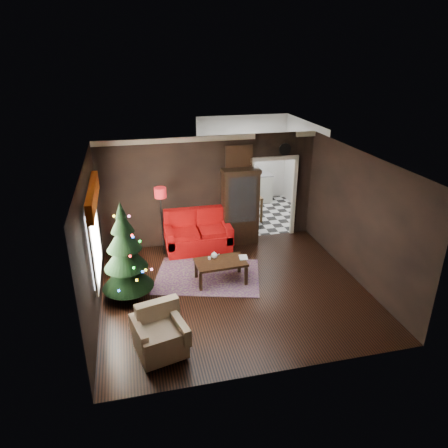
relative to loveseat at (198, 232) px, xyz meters
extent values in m
plane|color=black|center=(0.40, -2.05, -0.50)|extent=(5.50, 5.50, 0.00)
plane|color=white|center=(0.40, -2.05, 2.30)|extent=(5.50, 5.50, 0.00)
plane|color=black|center=(0.40, 0.45, 0.90)|extent=(5.50, 0.00, 5.50)
plane|color=black|center=(0.40, -4.55, 0.90)|extent=(5.50, 0.00, 5.50)
plane|color=black|center=(-2.35, -2.05, 0.90)|extent=(0.00, 5.50, 5.50)
plane|color=black|center=(3.15, -2.05, 0.90)|extent=(0.00, 5.50, 5.50)
cube|color=white|center=(-2.31, -1.85, 0.95)|extent=(0.05, 1.60, 1.40)
cube|color=#792D05|center=(-2.23, -1.85, 1.77)|extent=(0.12, 2.10, 0.35)
plane|color=white|center=(2.10, 1.95, -0.50)|extent=(3.00, 3.00, 0.00)
cube|color=white|center=(2.10, 3.40, 1.20)|extent=(0.70, 0.06, 0.70)
cube|color=#4F3E47|center=(-0.03, -1.37, -0.49)|extent=(2.66, 2.24, 0.01)
cylinder|color=white|center=(-0.01, -1.50, 0.03)|extent=(0.07, 0.07, 0.05)
cylinder|color=white|center=(0.10, -1.41, 0.03)|extent=(0.08, 0.08, 0.05)
imported|color=gray|center=(0.64, -1.59, 0.12)|extent=(0.18, 0.04, 0.24)
cylinder|color=white|center=(2.35, 0.40, 1.88)|extent=(0.32, 0.32, 0.06)
cube|color=#AC7B4D|center=(1.15, 0.41, 1.75)|extent=(0.62, 0.05, 0.52)
cube|color=beige|center=(2.10, 3.15, -0.05)|extent=(1.80, 0.60, 0.90)
camera|label=1|loc=(-1.53, -9.32, 4.25)|focal=33.07mm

